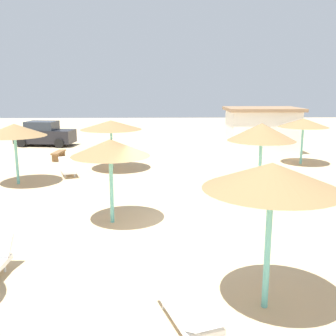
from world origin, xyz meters
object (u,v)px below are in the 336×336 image
Objects in this scene: parasol_1 at (272,177)px; beach_cabana at (262,129)px; lounger_2 at (68,168)px; parasol_6 at (262,132)px; bench_0 at (59,154)px; lounger_1 at (190,312)px; parasol_2 at (111,125)px; parasol_3 at (14,130)px; parasol_7 at (110,148)px; parked_car at (44,134)px; parasol_9 at (303,123)px.

parasol_1 reaches higher than beach_cabana.
beach_cabana is at bearing 30.13° from lounger_2.
parasol_6 is 12.68m from bench_0.
lounger_2 is at bearing 111.90° from lounger_1.
parasol_2 is (-4.40, 12.63, -0.33)m from parasol_1.
parasol_3 is at bearing -142.58° from parasol_2.
parasol_3 is 6.78m from parasol_7.
parasol_2 is 1.07× the size of parasol_6.
parasol_6 is at bearing 67.80° from lounger_1.
parasol_7 is at bearing -67.48° from parked_car.
parasol_9 is at bearing 16.30° from parasol_3.
parasol_7 is 15.34m from beach_cabana.
lounger_2 is 9.91m from parked_car.
lounger_1 is 17.14m from bench_0.
parasol_3 is 0.93× the size of parasol_6.
parasol_9 is at bearing -23.70° from parked_car.
bench_0 is (-9.44, 8.18, -2.19)m from parasol_6.
parasol_7 is 6.18m from lounger_1.
parked_car is (-8.58, 21.37, 0.51)m from lounger_1.
parasol_6 is at bearing -49.16° from parked_car.
bench_0 is 0.33× the size of beach_cabana.
parasol_6 is at bearing 23.92° from parasol_7.
beach_cabana is at bearing 58.39° from parasol_7.
parasol_6 is 0.62× the size of beach_cabana.
parasol_1 is at bearing -61.00° from lounger_2.
beach_cabana reaches higher than lounger_2.
lounger_1 is (6.63, -10.42, -2.03)m from parasol_3.
parasol_2 is 7.85m from parasol_7.
parasol_1 is 1.86× the size of bench_0.
parasol_6 reaches higher than beach_cabana.
bench_0 is (-13.43, 1.50, -1.88)m from parasol_9.
parked_car reaches higher than bench_0.
parasol_6 reaches higher than parasol_3.
bench_0 is 0.36× the size of parked_car.
parasol_1 reaches higher than parasol_7.
parasol_2 is at bearing -54.96° from parked_car.
lounger_2 is (-2.91, 6.70, -2.03)m from parasol_7.
parked_car is (-15.74, 6.91, -1.40)m from parasol_9.
beach_cabana reaches higher than parasol_7.
parasol_7 is at bearing 109.96° from lounger_1.
parked_car is at bearing 130.84° from parasol_6.
parasol_3 is 14.37m from parasol_9.
parasol_6 is 1.87× the size of bench_0.
lounger_2 is at bearing -68.18° from parked_car.
beach_cabana is at bearing 30.42° from parasol_2.
parasol_1 is 1.06× the size of parasol_3.
lounger_1 is 0.48× the size of parked_car.
parasol_2 is 1.52× the size of lounger_1.
parasol_9 is at bearing 67.69° from parasol_1.
lounger_2 is (1.73, 1.76, -2.02)m from parasol_3.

